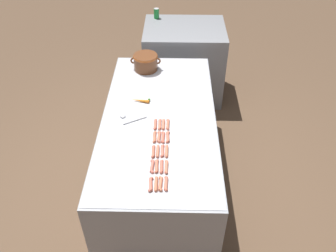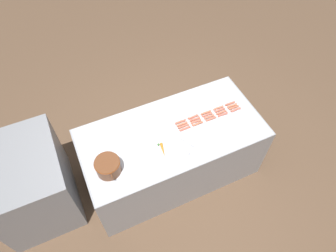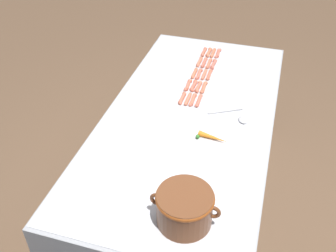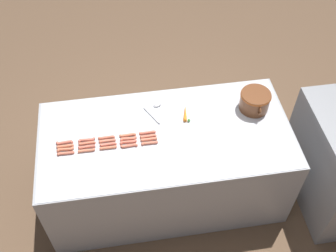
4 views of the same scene
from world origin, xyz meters
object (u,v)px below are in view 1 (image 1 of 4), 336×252
back_cabinet (184,62)px  serving_spoon (127,117)px  hot_dog_17 (167,151)px  soda_can (156,13)px  hot_dog_3 (155,137)px  hot_dog_13 (163,137)px  bean_pot (146,61)px  hot_dog_4 (155,124)px  hot_dog_6 (157,166)px  hot_dog_1 (152,166)px  hot_dog_5 (156,184)px  hot_dog_11 (162,167)px  hot_dog_16 (166,167)px  hot_dog_2 (153,151)px  hot_dog_10 (161,184)px  hot_dog_15 (166,183)px  carrot (141,100)px  hot_dog_12 (162,151)px  hot_dog_18 (168,137)px  hot_dog_14 (163,124)px  hot_dog_9 (160,124)px  hot_dog_0 (151,184)px  hot_dog_8 (159,137)px  hot_dog_7 (158,151)px  hot_dog_19 (168,124)px

back_cabinet → serving_spoon: 1.76m
hot_dog_17 → soda_can: 2.34m
hot_dog_3 → hot_dog_13: same height
bean_pot → hot_dog_4: bearing=-81.1°
hot_dog_6 → hot_dog_1: bearing=-177.1°
hot_dog_1 → hot_dog_5: 0.17m
hot_dog_11 → hot_dog_16: 0.04m
hot_dog_3 → hot_dog_4: size_ratio=1.00×
hot_dog_3 → hot_dog_6: (0.03, -0.32, 0.00)m
hot_dog_4 → hot_dog_6: (0.03, -0.48, 0.00)m
back_cabinet → bean_pot: 1.03m
hot_dog_2 → hot_dog_17: 0.10m
hot_dog_10 → hot_dog_15: 0.04m
soda_can → carrot: bearing=-92.4°
hot_dog_12 → hot_dog_18: size_ratio=1.00×
hot_dog_14 → hot_dog_17: bearing=-83.8°
hot_dog_9 → soda_can: size_ratio=1.08×
hot_dog_0 → hot_dog_5: size_ratio=1.00×
hot_dog_13 → hot_dog_14: 0.16m
bean_pot → serving_spoon: bearing=-97.7°
hot_dog_8 → hot_dog_9: (-0.00, 0.16, 0.00)m
hot_dog_13 → bean_pot: bearing=101.3°
carrot → hot_dog_12: bearing=-71.1°
hot_dog_1 → hot_dog_6: (0.03, 0.00, 0.00)m
hot_dog_4 → hot_dog_7: size_ratio=1.00×
back_cabinet → hot_dog_13: size_ratio=7.35×
back_cabinet → serving_spoon: (-0.53, -1.64, 0.38)m
hot_dog_11 → hot_dog_17: size_ratio=1.00×
hot_dog_4 → hot_dog_13: size_ratio=1.00×
hot_dog_8 → hot_dog_15: 0.49m
hot_dog_14 → hot_dog_10: bearing=-90.0°
back_cabinet → hot_dog_1: 2.26m
hot_dog_4 → hot_dog_2: bearing=-89.8°
hot_dog_16 → bean_pot: (-0.25, 1.40, 0.08)m
hot_dog_7 → bean_pot: bearing=98.2°
hot_dog_10 → hot_dog_7: bearing=96.1°
hot_dog_17 → bean_pot: (-0.25, 1.23, 0.08)m
hot_dog_7 → hot_dog_13: 0.17m
hot_dog_5 → hot_dog_10: 0.03m
hot_dog_5 → hot_dog_12: 0.33m
hot_dog_4 → hot_dog_18: (0.11, -0.16, 0.00)m
hot_dog_1 → hot_dog_11: (0.07, -0.00, 0.00)m
soda_can → hot_dog_12: bearing=-86.2°
hot_dog_13 → hot_dog_16: same height
hot_dog_16 → hot_dog_19: bearing=90.0°
hot_dog_3 → hot_dog_5: size_ratio=1.00×
bean_pot → hot_dog_7: bearing=-81.8°
hot_dog_1 → hot_dog_18: bearing=71.6°
hot_dog_8 → back_cabinet: bearing=82.9°
hot_dog_15 → soda_can: size_ratio=1.08×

